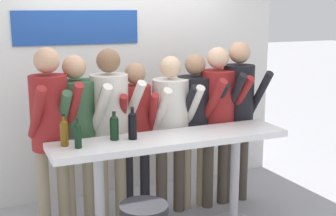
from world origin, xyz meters
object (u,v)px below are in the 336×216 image
person_far_left (50,121)px  person_rightmost (239,103)px  tasting_table (171,155)px  person_right (195,115)px  person_center_left (110,118)px  wine_bottle_3 (78,135)px  wine_bottle_0 (132,124)px  person_left (77,124)px  wine_bottle_2 (114,126)px  person_center (136,123)px  wine_bottle_1 (64,132)px  person_far_right (217,110)px  person_center_right (171,119)px

person_far_left → person_rightmost: (1.99, 0.02, -0.00)m
tasting_table → person_right: bearing=45.7°
person_center_left → person_right: bearing=-9.0°
person_rightmost → wine_bottle_3: person_rightmost is taller
tasting_table → wine_bottle_0: bearing=170.9°
wine_bottle_3 → tasting_table: bearing=1.4°
person_left → person_center_left: size_ratio=0.97×
person_far_left → person_right: 1.51m
person_far_left → wine_bottle_2: size_ratio=6.94×
tasting_table → person_right: 0.74m
person_right → person_rightmost: size_ratio=0.93×
person_center → person_rightmost: (1.15, -0.06, 0.11)m
tasting_table → person_center: person_center is taller
wine_bottle_1 → wine_bottle_3: bearing=-48.4°
wine_bottle_0 → wine_bottle_3: 0.51m
person_center → person_far_right: person_far_right is taller
person_left → person_far_left: bearing=-170.6°
person_center_right → wine_bottle_3: person_center_right is taller
person_far_left → wine_bottle_1: size_ratio=6.51×
person_right → wine_bottle_3: (-1.35, -0.53, 0.07)m
wine_bottle_2 → wine_bottle_1: bearing=-178.3°
tasting_table → person_rightmost: bearing=24.5°
wine_bottle_1 → person_far_right: bearing=12.0°
person_center_left → wine_bottle_3: 0.66m
wine_bottle_0 → wine_bottle_1: 0.60m
person_center → wine_bottle_0: size_ratio=5.47×
wine_bottle_0 → person_rightmost: bearing=16.3°
person_center → person_far_right: 0.89m
person_center_right → tasting_table: bearing=-115.8°
person_rightmost → wine_bottle_1: (-1.94, -0.36, -0.01)m
person_center_left → person_far_right: person_center_left is taller
tasting_table → wine_bottle_0: wine_bottle_0 is taller
person_center_right → person_right: 0.31m
person_right → wine_bottle_2: (-1.00, -0.41, 0.07)m
person_right → wine_bottle_1: bearing=-168.0°
person_center_left → wine_bottle_0: size_ratio=5.98×
person_center → wine_bottle_0: 0.50m
person_center_left → wine_bottle_2: size_ratio=6.79×
person_rightmost → tasting_table: bearing=-156.5°
wine_bottle_3 → person_center_left: bearing=49.4°
person_far_left → person_left: person_far_left is taller
person_center → wine_bottle_2: person_center is taller
wine_bottle_0 → wine_bottle_2: size_ratio=1.14×
tasting_table → person_center_right: bearing=66.8°
person_far_left → wine_bottle_0: (0.66, -0.37, -0.01)m
tasting_table → person_left: (-0.75, 0.51, 0.25)m
person_left → person_center_right: 0.95m
person_center_right → person_right: (0.30, 0.05, 0.00)m
person_center_right → wine_bottle_3: size_ratio=6.47×
person_center → wine_bottle_2: bearing=-118.6°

